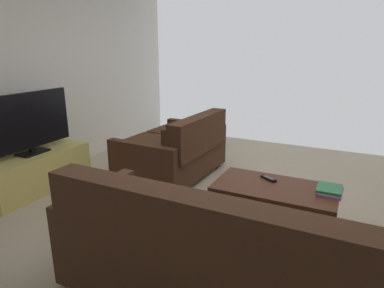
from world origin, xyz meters
TOP-DOWN VIEW (x-y plane):
  - ground_plane at (0.00, 0.00)m, footprint 5.26×5.71m
  - wall_right at (2.63, 0.00)m, footprint 0.12×5.71m
  - sofa_main at (-0.22, 1.02)m, footprint 2.07×0.82m
  - loveseat_near at (1.07, -0.80)m, footprint 0.95×1.37m
  - coffee_table at (-0.30, -0.07)m, footprint 1.02×0.56m
  - tv_stand at (2.31, 0.25)m, footprint 0.50×1.24m
  - flat_tv at (2.30, 0.25)m, footprint 0.21×1.05m
  - book_stack at (-0.72, -0.14)m, footprint 0.20×0.27m
  - tv_remote at (-0.21, -0.19)m, footprint 0.16×0.12m

SIDE VIEW (x-z plane):
  - ground_plane at x=0.00m, z-range -0.01..0.00m
  - tv_stand at x=2.31m, z-range 0.00..0.43m
  - coffee_table at x=-0.30m, z-range 0.14..0.55m
  - loveseat_near at x=1.07m, z-range -0.05..0.74m
  - sofa_main at x=-0.22m, z-range -0.06..0.81m
  - tv_remote at x=-0.21m, z-range 0.41..0.43m
  - book_stack at x=-0.72m, z-range 0.41..0.46m
  - flat_tv at x=2.30m, z-range 0.44..1.11m
  - wall_right at x=2.63m, z-range 0.00..2.89m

